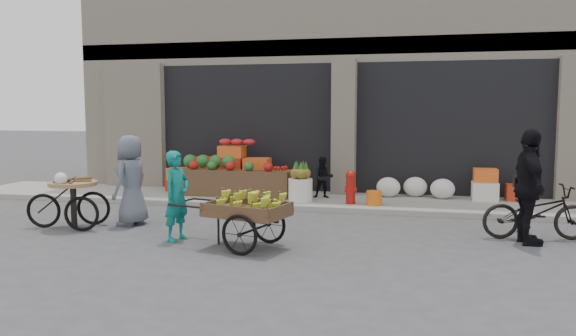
% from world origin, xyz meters
% --- Properties ---
extents(ground, '(80.00, 80.00, 0.00)m').
position_xyz_m(ground, '(0.00, 0.00, 0.00)').
color(ground, '#424244').
rests_on(ground, ground).
extents(sidewalk, '(18.00, 2.20, 0.12)m').
position_xyz_m(sidewalk, '(0.00, 4.10, 0.06)').
color(sidewalk, gray).
rests_on(sidewalk, ground).
extents(building, '(14.00, 6.45, 7.00)m').
position_xyz_m(building, '(0.00, 8.03, 3.37)').
color(building, beige).
rests_on(building, ground).
extents(fruit_display, '(3.10, 1.12, 1.24)m').
position_xyz_m(fruit_display, '(-2.48, 4.38, 0.67)').
color(fruit_display, '#A82F17').
rests_on(fruit_display, sidewalk).
extents(pineapple_bin, '(0.52, 0.52, 0.50)m').
position_xyz_m(pineapple_bin, '(-0.75, 3.60, 0.37)').
color(pineapple_bin, silver).
rests_on(pineapple_bin, sidewalk).
extents(fire_hydrant, '(0.22, 0.22, 0.71)m').
position_xyz_m(fire_hydrant, '(0.35, 3.55, 0.50)').
color(fire_hydrant, '#A5140F').
rests_on(fire_hydrant, sidewalk).
extents(orange_bucket, '(0.32, 0.32, 0.30)m').
position_xyz_m(orange_bucket, '(0.85, 3.50, 0.27)').
color(orange_bucket, orange).
rests_on(orange_bucket, sidewalk).
extents(right_bay_goods, '(3.35, 0.60, 0.70)m').
position_xyz_m(right_bay_goods, '(2.61, 4.70, 0.41)').
color(right_bay_goods, silver).
rests_on(right_bay_goods, sidewalk).
extents(seated_person, '(0.51, 0.43, 0.93)m').
position_xyz_m(seated_person, '(-0.35, 4.20, 0.58)').
color(seated_person, black).
rests_on(seated_person, sidewalk).
extents(banana_cart, '(2.19, 1.29, 0.86)m').
position_xyz_m(banana_cart, '(-0.82, -0.15, 0.62)').
color(banana_cart, brown).
rests_on(banana_cart, ground).
extents(vendor_woman, '(0.48, 0.61, 1.46)m').
position_xyz_m(vendor_woman, '(-2.03, 0.07, 0.73)').
color(vendor_woman, '#0F756E').
rests_on(vendor_woman, ground).
extents(tricycle_cart, '(1.46, 0.99, 0.95)m').
position_xyz_m(tricycle_cart, '(-4.25, 0.52, 0.57)').
color(tricycle_cart, '#9E7F51').
rests_on(tricycle_cart, ground).
extents(vendor_grey, '(0.62, 0.87, 1.66)m').
position_xyz_m(vendor_grey, '(-3.37, 1.02, 0.83)').
color(vendor_grey, slate).
rests_on(vendor_grey, ground).
extents(bicycle, '(1.79, 0.85, 0.90)m').
position_xyz_m(bicycle, '(3.64, 1.50, 0.45)').
color(bicycle, black).
rests_on(bicycle, ground).
extents(cyclist, '(0.60, 1.12, 1.81)m').
position_xyz_m(cyclist, '(3.44, 1.10, 0.91)').
color(cyclist, black).
rests_on(cyclist, ground).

